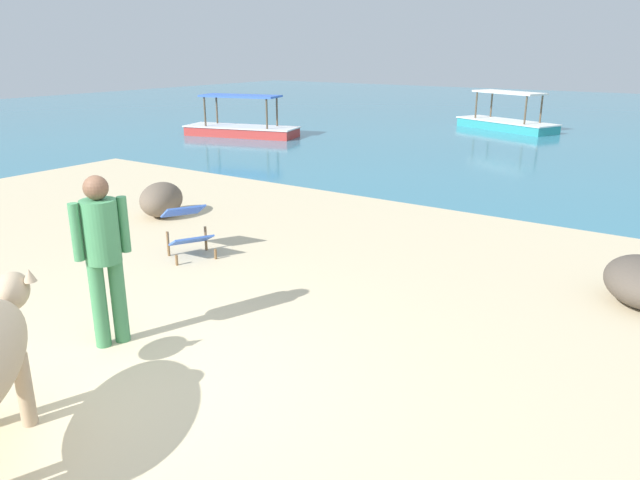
% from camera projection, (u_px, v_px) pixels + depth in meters
% --- Properties ---
extents(sand_beach, '(18.00, 14.00, 0.04)m').
position_uv_depth(sand_beach, '(113.00, 394.00, 4.89)').
color(sand_beach, beige).
rests_on(sand_beach, ground).
extents(water_surface, '(60.00, 36.00, 0.03)m').
position_uv_depth(water_surface, '(607.00, 125.00, 22.21)').
color(water_surface, teal).
rests_on(water_surface, ground).
extents(deck_chair_far, '(0.93, 0.83, 0.68)m').
position_uv_depth(deck_chair_far, '(187.00, 227.00, 8.04)').
color(deck_chair_far, brown).
rests_on(deck_chair_far, sand_beach).
extents(person_standing, '(0.32, 0.48, 1.62)m').
position_uv_depth(person_standing, '(103.00, 249.00, 5.41)').
color(person_standing, '#428956').
rests_on(person_standing, sand_beach).
extents(shore_rock_large, '(1.03, 1.14, 0.56)m').
position_uv_depth(shore_rock_large, '(161.00, 199.00, 9.93)').
color(shore_rock_large, '#6B5B4C').
rests_on(shore_rock_large, sand_beach).
extents(boat_red, '(3.84, 2.03, 1.29)m').
position_uv_depth(boat_red, '(241.00, 127.00, 19.17)').
color(boat_red, '#C63833').
rests_on(boat_red, water_surface).
extents(boat_teal, '(3.83, 2.53, 1.29)m').
position_uv_depth(boat_teal, '(506.00, 122.00, 20.66)').
color(boat_teal, teal).
rests_on(boat_teal, water_surface).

